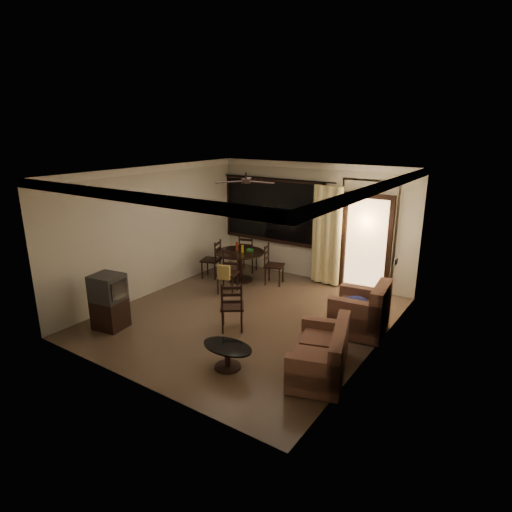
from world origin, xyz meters
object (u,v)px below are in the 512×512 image
Objects in this scene: coffee_table at (228,353)px; dining_chair_west at (212,267)px; dining_chair_north at (248,261)px; sofa at (323,356)px; dining_chair_east at (274,272)px; dining_chair_south at (228,280)px; armchair at (363,313)px; dining_table at (240,258)px; tv_cabinet at (109,301)px; side_chair at (232,315)px.

dining_chair_west is at bearing 132.85° from coffee_table.
sofa is at bearing 121.30° from dining_chair_north.
sofa is (3.67, -3.31, 0.02)m from dining_chair_north.
dining_chair_west is 1.57m from dining_chair_east.
dining_chair_east is at bearing 45.70° from dining_chair_south.
dining_chair_east is at bearing 110.86° from coffee_table.
armchair reaches higher than sofa.
coffee_table is (-1.29, -0.66, -0.06)m from sofa.
dining_chair_south is 3.69m from sofa.
dining_table is 3.45m from tv_cabinet.
dining_chair_west is at bearing 91.10° from dining_chair_east.
sofa is 1.65× the size of side_chair.
dining_chair_north is 1.13× the size of coffee_table.
tv_cabinet reaches higher than dining_chair_east.
dining_chair_west is at bearing 45.43° from dining_chair_north.
tv_cabinet is at bearing -122.40° from dining_chair_south.
sofa is at bearing -154.31° from dining_chair_east.
dining_chair_west is at bearing 162.42° from armchair.
side_chair reaches higher than dining_chair_west.
dining_chair_south and dining_chair_north have the same top height.
dining_chair_east reaches higher than sofa.
sofa is at bearing 1.75° from tv_cabinet.
dining_chair_north is (-0.47, 1.47, -0.02)m from dining_chair_south.
dining_chair_west reaches higher than coffee_table.
side_chair reaches higher than dining_table.
sofa is 1.87× the size of coffee_table.
dining_chair_west and dining_chair_east have the same top height.
dining_chair_south is (0.24, -0.82, -0.26)m from dining_table.
coffee_table is at bearing 104.34° from dining_chair_north.
dining_table is 1.21× the size of dining_chair_south.
coffee_table is at bearing -175.79° from dining_chair_east.
dining_chair_north reaches higher than dining_table.
dining_chair_east is at bearing 91.10° from dining_chair_west.
armchair is at bearing -20.23° from dining_chair_south.
dining_chair_east is at bearing 141.60° from dining_chair_north.
side_chair is at bearing 177.66° from dining_chair_east.
side_chair is at bearing 123.75° from coffee_table.
dining_table is 4.36m from sofa.
dining_chair_south reaches higher than coffee_table.
tv_cabinet is at bearing 143.95° from dining_chair_east.
dining_chair_south is 0.92× the size of tv_cabinet.
dining_chair_south is at bearing -73.46° from dining_table.
dining_chair_south is at bearing 127.45° from coffee_table.
dining_chair_west and dining_chair_north have the same top height.
dining_chair_north is 0.92× the size of armchair.
dining_chair_east is 1.13× the size of coffee_table.
sofa is 1.64m from armchair.
side_chair is (-2.02, -1.21, -0.10)m from armchair.
dining_chair_west and dining_chair_south have the same top height.
coffee_table is (2.16, -3.32, -0.32)m from dining_table.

